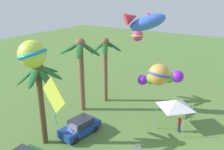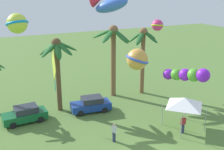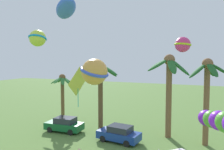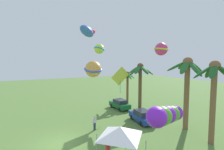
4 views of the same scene
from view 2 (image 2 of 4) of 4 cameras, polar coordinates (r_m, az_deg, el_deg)
The scene contains 14 objects.
palm_tree_1 at distance 31.53m, azimuth 6.38°, elevation 5.78°, with size 3.57×3.66×7.63m.
palm_tree_2 at distance 27.14m, azimuth -11.12°, elevation 3.59°, with size 3.84×3.63×7.32m.
palm_tree_3 at distance 30.48m, azimuth 0.23°, elevation 6.13°, with size 4.22×4.32×8.01m.
parked_car_0 at distance 26.91m, azimuth -17.34°, elevation -7.69°, with size 3.98×1.89×1.51m.
parked_car_1 at distance 27.89m, azimuth -4.32°, elevation -5.99°, with size 4.09×2.18×1.51m.
spectator_0 at distance 24.60m, azimuth 14.33°, elevation -9.72°, with size 0.55×0.26×1.59m.
spectator_1 at distance 22.63m, azimuth 0.42°, elevation -11.65°, with size 0.33×0.53×1.59m.
festival_tent at distance 24.76m, azimuth 14.63°, elevation -5.34°, with size 2.86×2.86×2.85m.
kite_ball_0 at distance 26.16m, azimuth 9.27°, elevation 10.03°, with size 1.64×1.64×1.05m.
kite_ball_1 at distance 20.53m, azimuth 5.18°, elevation 3.22°, with size 2.05×2.08×1.58m.
kite_ball_2 at distance 21.29m, azimuth -18.83°, elevation 9.95°, with size 1.92×1.91×1.45m.
kite_diamond_3 at distance 24.39m, azimuth -11.79°, elevation 1.94°, with size 0.44×2.65×3.73m.
kite_fish_4 at distance 19.11m, azimuth -0.56°, elevation 14.24°, with size 2.60×2.59×1.47m.
kite_tube_5 at distance 27.21m, azimuth 15.11°, elevation 0.03°, with size 2.55×4.43×1.80m.
Camera 2 is at (-10.02, -13.69, 11.82)m, focal length 44.72 mm.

